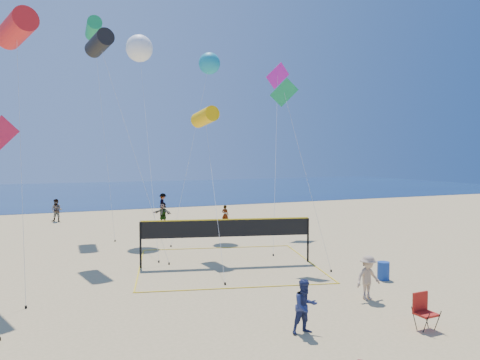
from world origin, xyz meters
name	(u,v)px	position (x,y,z in m)	size (l,w,h in m)	color
ocean	(84,192)	(0.00, 62.00, 0.01)	(140.00, 50.00, 0.03)	navy
bystander_a	(305,306)	(1.38, 2.14, 0.82)	(0.80, 0.62, 1.65)	navy
bystander_b	(368,278)	(5.28, 4.09, 0.83)	(1.07, 0.61, 1.65)	tan
far_person_1	(163,214)	(2.76, 25.44, 0.89)	(1.65, 0.53, 1.78)	gray
far_person_2	(225,215)	(7.31, 23.87, 0.76)	(0.55, 0.36, 1.52)	gray
far_person_3	(57,210)	(-4.70, 30.72, 0.92)	(0.89, 0.70, 1.84)	gray
far_person_4	(163,204)	(4.44, 32.22, 0.95)	(1.23, 0.71, 1.90)	gray
camp_chair	(423,309)	(4.95, 1.02, 0.63)	(0.62, 0.76, 1.24)	#A91A13
trash_barrel	(383,271)	(7.69, 6.09, 0.39)	(0.52, 0.52, 0.77)	#173B95
volleyball_net	(227,234)	(2.48, 11.35, 1.54)	(10.26, 10.16, 2.27)	black
kite_0	(16,29)	(-6.65, 11.98, 10.64)	(1.84, 5.42, 11.34)	red
kite_1	(99,43)	(-2.75, 16.95, 11.48)	(3.38, 5.73, 12.12)	black
kite_2	(205,117)	(2.51, 14.65, 7.47)	(1.99, 7.72, 8.04)	#FFBE05
kite_4	(287,103)	(5.69, 11.13, 8.01)	(1.42, 3.66, 9.30)	#189C52
kite_5	(278,82)	(9.81, 19.99, 10.57)	(5.55, 8.33, 12.10)	#D91CB4
kite_6	(139,48)	(0.49, 22.36, 12.62)	(2.22, 10.40, 13.53)	white
kite_7	(209,63)	(5.22, 21.51, 11.82)	(4.94, 5.57, 12.59)	teal
kite_8	(94,29)	(-2.20, 24.96, 14.30)	(1.11, 6.39, 14.97)	#189C52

